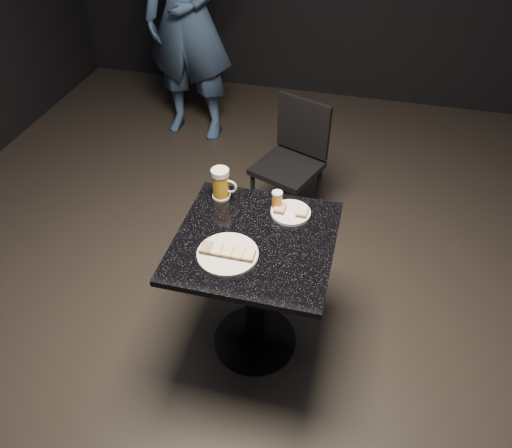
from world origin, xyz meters
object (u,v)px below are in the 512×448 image
(table, at_px, (255,276))
(beer_mug, at_px, (221,184))
(plate_large, at_px, (228,254))
(chair, at_px, (293,158))
(beer_tumbler, at_px, (277,201))
(patron, at_px, (188,17))
(plate_small, at_px, (291,213))

(table, relative_size, beer_mug, 4.75)
(plate_large, xyz_separation_m, chair, (0.06, 1.19, -0.26))
(beer_tumbler, bearing_deg, patron, 121.06)
(plate_small, height_order, beer_tumbler, beer_tumbler)
(plate_large, distance_m, beer_mug, 0.41)
(plate_small, xyz_separation_m, table, (-0.12, -0.21, -0.25))
(patron, height_order, beer_mug, patron)
(table, height_order, beer_mug, beer_mug)
(patron, distance_m, chair, 1.48)
(patron, relative_size, beer_mug, 12.20)
(plate_large, bearing_deg, chair, 86.98)
(plate_large, xyz_separation_m, patron, (-0.95, 2.16, 0.21))
(patron, distance_m, beer_tumbler, 2.11)
(plate_large, height_order, table, plate_large)
(table, distance_m, beer_tumbler, 0.37)
(beer_tumbler, height_order, chair, chair)
(patron, height_order, beer_tumbler, patron)
(patron, bearing_deg, beer_tumbler, -57.17)
(plate_large, height_order, beer_tumbler, beer_tumbler)
(plate_large, distance_m, beer_tumbler, 0.38)
(plate_small, relative_size, chair, 0.22)
(plate_large, bearing_deg, patron, 113.74)
(plate_large, height_order, beer_mug, beer_mug)
(beer_tumbler, distance_m, chair, 0.89)
(plate_large, relative_size, beer_mug, 1.66)
(chair, bearing_deg, plate_large, -93.02)
(patron, height_order, table, patron)
(beer_tumbler, relative_size, chair, 0.11)
(table, bearing_deg, plate_small, 60.14)
(table, height_order, chair, chair)
(table, relative_size, chair, 0.88)
(plate_small, xyz_separation_m, beer_mug, (-0.35, 0.04, 0.07))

